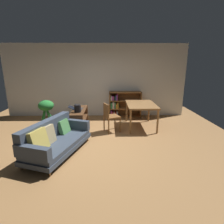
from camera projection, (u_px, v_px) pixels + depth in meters
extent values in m
plane|color=#9E7042|center=(89.00, 145.00, 4.58)|extent=(8.16, 8.16, 0.00)
cube|color=silver|center=(96.00, 81.00, 6.83)|extent=(6.80, 0.10, 2.70)
cylinder|color=olive|center=(87.00, 139.00, 4.80)|extent=(0.04, 0.04, 0.10)
cylinder|color=olive|center=(50.00, 173.00, 3.30)|extent=(0.04, 0.04, 0.10)
cylinder|color=olive|center=(66.00, 136.00, 4.99)|extent=(0.04, 0.04, 0.10)
cylinder|color=olive|center=(21.00, 167.00, 3.49)|extent=(0.04, 0.04, 0.10)
cube|color=#384251|center=(59.00, 147.00, 4.12)|extent=(1.30, 1.94, 0.10)
cube|color=#384251|center=(59.00, 143.00, 4.09)|extent=(1.25, 1.86, 0.10)
cube|color=#384251|center=(47.00, 130.00, 4.11)|extent=(0.71, 1.68, 0.45)
cube|color=#384251|center=(76.00, 124.00, 4.80)|extent=(0.75, 0.37, 0.25)
cube|color=#384251|center=(32.00, 152.00, 3.29)|extent=(0.75, 0.37, 0.25)
cube|color=tan|center=(38.00, 141.00, 3.61)|extent=(0.37, 0.49, 0.46)
cube|color=tan|center=(47.00, 136.00, 3.91)|extent=(0.30, 0.44, 0.42)
cube|color=#4C894C|center=(64.00, 127.00, 4.53)|extent=(0.29, 0.38, 0.36)
cube|color=#56351E|center=(82.00, 114.00, 6.28)|extent=(0.39, 0.04, 0.60)
cube|color=#56351E|center=(76.00, 125.00, 5.10)|extent=(0.39, 0.04, 0.60)
cube|color=#56351E|center=(80.00, 119.00, 5.69)|extent=(0.39, 1.23, 0.04)
cube|color=#56351E|center=(79.00, 110.00, 5.62)|extent=(0.39, 1.27, 0.04)
cube|color=#56351E|center=(80.00, 127.00, 5.76)|extent=(0.39, 1.23, 0.04)
cube|color=#333338|center=(79.00, 109.00, 5.66)|extent=(0.24, 0.31, 0.02)
cube|color=black|center=(72.00, 107.00, 5.65)|extent=(0.22, 0.29, 0.09)
cylinder|color=black|center=(78.00, 108.00, 5.30)|extent=(0.20, 0.20, 0.22)
cylinder|color=slate|center=(77.00, 107.00, 5.29)|extent=(0.11, 0.11, 0.01)
cylinder|color=#333338|center=(48.00, 127.00, 5.51)|extent=(0.36, 0.36, 0.25)
cylinder|color=#287A33|center=(51.00, 116.00, 5.42)|extent=(0.28, 0.07, 0.43)
cylinder|color=#287A33|center=(48.00, 116.00, 5.50)|extent=(0.04, 0.19, 0.43)
cylinder|color=#287A33|center=(44.00, 114.00, 5.37)|extent=(0.22, 0.10, 0.61)
cylinder|color=#287A33|center=(45.00, 115.00, 5.29)|extent=(0.08, 0.25, 0.57)
ellipsoid|color=#287A33|center=(46.00, 106.00, 5.33)|extent=(0.45, 0.45, 0.31)
cylinder|color=olive|center=(127.00, 111.00, 6.35)|extent=(0.06, 0.06, 0.71)
cylinder|color=olive|center=(130.00, 122.00, 5.21)|extent=(0.06, 0.06, 0.71)
cylinder|color=olive|center=(149.00, 111.00, 6.36)|extent=(0.06, 0.06, 0.71)
cylinder|color=olive|center=(158.00, 122.00, 5.23)|extent=(0.06, 0.06, 0.71)
cube|color=olive|center=(141.00, 105.00, 5.69)|extent=(0.89, 1.27, 0.05)
cylinder|color=brown|center=(115.00, 122.00, 5.66)|extent=(0.04, 0.04, 0.44)
cylinder|color=brown|center=(120.00, 125.00, 5.34)|extent=(0.04, 0.04, 0.44)
cylinder|color=brown|center=(104.00, 123.00, 5.52)|extent=(0.04, 0.04, 0.44)
cylinder|color=brown|center=(109.00, 127.00, 5.20)|extent=(0.04, 0.04, 0.44)
cube|color=brown|center=(112.00, 117.00, 5.37)|extent=(0.53, 0.53, 0.04)
cube|color=brown|center=(106.00, 110.00, 5.24)|extent=(0.17, 0.35, 0.38)
cube|color=brown|center=(110.00, 104.00, 6.84)|extent=(0.04, 0.34, 0.98)
cube|color=brown|center=(140.00, 104.00, 6.86)|extent=(0.04, 0.34, 0.98)
cube|color=brown|center=(125.00, 92.00, 6.73)|extent=(1.21, 0.34, 0.04)
cube|color=brown|center=(125.00, 116.00, 6.98)|extent=(1.21, 0.34, 0.04)
cube|color=brown|center=(125.00, 103.00, 7.00)|extent=(1.17, 0.04, 0.98)
cube|color=brown|center=(125.00, 108.00, 6.89)|extent=(1.17, 0.33, 0.04)
cube|color=brown|center=(125.00, 100.00, 6.81)|extent=(1.17, 0.33, 0.04)
cube|color=#993884|center=(111.00, 113.00, 6.92)|extent=(0.06, 0.29, 0.24)
cube|color=red|center=(113.00, 114.00, 6.93)|extent=(0.04, 0.29, 0.18)
cube|color=silver|center=(114.00, 114.00, 6.92)|extent=(0.03, 0.25, 0.17)
cube|color=red|center=(115.00, 114.00, 6.93)|extent=(0.06, 0.27, 0.15)
cube|color=silver|center=(117.00, 114.00, 6.93)|extent=(0.05, 0.27, 0.18)
cube|color=#337F47|center=(111.00, 105.00, 6.83)|extent=(0.06, 0.26, 0.21)
cube|color=silver|center=(113.00, 105.00, 6.83)|extent=(0.07, 0.26, 0.24)
cube|color=#337F47|center=(115.00, 105.00, 6.82)|extent=(0.04, 0.21, 0.21)
cube|color=orange|center=(117.00, 106.00, 6.84)|extent=(0.06, 0.24, 0.16)
cube|color=gold|center=(118.00, 106.00, 6.83)|extent=(0.04, 0.22, 0.20)
cube|color=silver|center=(111.00, 98.00, 6.76)|extent=(0.04, 0.26, 0.15)
cube|color=#993884|center=(113.00, 98.00, 6.75)|extent=(0.07, 0.24, 0.15)
cube|color=black|center=(115.00, 98.00, 6.77)|extent=(0.07, 0.28, 0.16)
cube|color=#2D5199|center=(116.00, 98.00, 6.76)|extent=(0.03, 0.28, 0.18)
cube|color=#993884|center=(117.00, 97.00, 6.76)|extent=(0.04, 0.29, 0.22)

